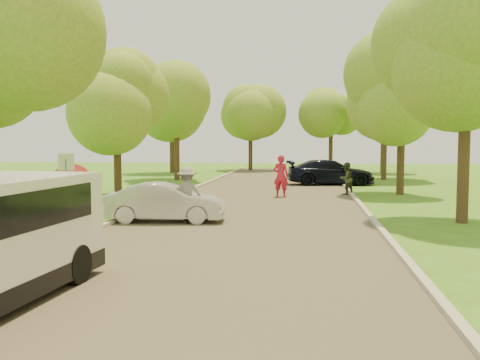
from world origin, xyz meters
The scene contains 21 objects.
ground centered at (0.00, 0.00, 0.00)m, with size 100.00×100.00×0.00m, color #456E1A.
road centered at (0.00, 8.00, 0.01)m, with size 8.00×60.00×0.01m, color #4C4438.
curb_left centered at (-4.05, 8.00, 0.06)m, with size 0.18×60.00×0.12m, color #B2AD9E.
curb_right centered at (4.05, 8.00, 0.06)m, with size 0.18×60.00×0.12m, color #B2AD9E.
street_sign centered at (-5.80, 4.00, 1.56)m, with size 0.55×0.06×2.17m.
red_shrub centered at (-6.30, 5.50, 1.10)m, with size 1.70×1.70×1.95m.
tree_l_midb centered at (-6.81, 12.00, 4.59)m, with size 4.30×4.20×6.62m.
tree_l_far centered at (-6.39, 22.00, 5.47)m, with size 4.92×4.80×7.79m.
tree_r_mida centered at (7.02, 5.00, 5.54)m, with size 5.13×5.00×7.95m.
tree_r_midb centered at (6.60, 14.00, 4.88)m, with size 4.51×4.40×7.01m.
tree_r_far centered at (7.23, 24.00, 5.83)m, with size 5.33×5.20×8.34m.
tree_bg_a centered at (-8.78, 30.00, 5.31)m, with size 5.12×5.00×7.72m.
tree_bg_b centered at (8.22, 32.00, 5.54)m, with size 5.12×5.00×7.95m.
tree_bg_c centered at (-2.79, 34.00, 5.02)m, with size 4.92×4.80×7.33m.
tree_bg_d centered at (4.22, 36.00, 5.31)m, with size 5.12×5.00×7.72m.
silver_sedan centered at (-2.52, 4.02, 0.62)m, with size 1.32×3.78×1.25m, color silver.
dark_sedan centered at (3.30, 19.28, 0.74)m, with size 2.07×5.09×1.48m, color black.
longboard centered at (-1.82, 4.03, 0.09)m, with size 0.48×0.88×0.10m.
skateboarder centered at (-1.82, 4.03, 0.93)m, with size 1.07×0.61×1.65m, color gray.
person_striped centered at (0.75, 12.05, 0.97)m, with size 0.71×0.46×1.94m, color #B51B32.
person_olive centered at (3.80, 13.47, 0.78)m, with size 0.76×0.59×1.56m, color #303821.
Camera 1 is at (1.96, -12.42, 2.57)m, focal length 40.00 mm.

